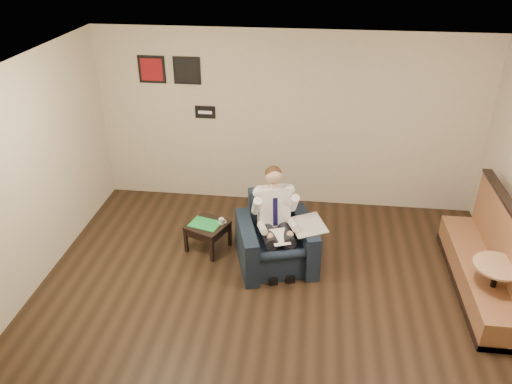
# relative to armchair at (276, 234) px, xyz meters

# --- Properties ---
(ground) EXTENTS (6.00, 6.00, 0.00)m
(ground) POSITION_rel_armchair_xyz_m (0.00, -1.21, -0.47)
(ground) COLOR black
(ground) RESTS_ON ground
(wall_back) EXTENTS (6.00, 0.02, 2.80)m
(wall_back) POSITION_rel_armchair_xyz_m (0.00, 1.79, 0.93)
(wall_back) COLOR beige
(wall_back) RESTS_ON ground
(ceiling) EXTENTS (6.00, 6.00, 0.02)m
(ceiling) POSITION_rel_armchair_xyz_m (0.00, -1.21, 2.33)
(ceiling) COLOR white
(ceiling) RESTS_ON wall_back
(seating_sign) EXTENTS (0.32, 0.02, 0.20)m
(seating_sign) POSITION_rel_armchair_xyz_m (-1.30, 1.77, 1.03)
(seating_sign) COLOR black
(seating_sign) RESTS_ON wall_back
(art_print_left) EXTENTS (0.42, 0.03, 0.42)m
(art_print_left) POSITION_rel_armchair_xyz_m (-2.10, 1.77, 1.68)
(art_print_left) COLOR maroon
(art_print_left) RESTS_ON wall_back
(art_print_right) EXTENTS (0.42, 0.03, 0.42)m
(art_print_right) POSITION_rel_armchair_xyz_m (-1.55, 1.77, 1.68)
(art_print_right) COLOR black
(art_print_right) RESTS_ON wall_back
(armchair) EXTENTS (1.22, 1.22, 0.95)m
(armchair) POSITION_rel_armchair_xyz_m (0.00, 0.00, 0.00)
(armchair) COLOR black
(armchair) RESTS_ON ground
(seated_man) EXTENTS (0.86, 1.06, 1.30)m
(seated_man) POSITION_rel_armchair_xyz_m (0.04, -0.12, 0.18)
(seated_man) COLOR white
(seated_man) RESTS_ON armchair
(lap_papers) EXTENTS (0.31, 0.37, 0.01)m
(lap_papers) POSITION_rel_armchair_xyz_m (0.06, -0.22, 0.11)
(lap_papers) COLOR white
(lap_papers) RESTS_ON seated_man
(newspaper) EXTENTS (0.56, 0.62, 0.01)m
(newspaper) POSITION_rel_armchair_xyz_m (0.41, 0.01, 0.17)
(newspaper) COLOR silver
(newspaper) RESTS_ON armchair
(side_table) EXTENTS (0.66, 0.66, 0.41)m
(side_table) POSITION_rel_armchair_xyz_m (-0.99, 0.23, -0.27)
(side_table) COLOR black
(side_table) RESTS_ON ground
(green_folder) EXTENTS (0.47, 0.39, 0.01)m
(green_folder) POSITION_rel_armchair_xyz_m (-1.02, 0.23, -0.06)
(green_folder) COLOR green
(green_folder) RESTS_ON side_table
(coffee_mug) EXTENTS (0.10, 0.10, 0.09)m
(coffee_mug) POSITION_rel_armchair_xyz_m (-0.79, 0.27, -0.02)
(coffee_mug) COLOR white
(coffee_mug) RESTS_ON side_table
(smartphone) EXTENTS (0.14, 0.12, 0.01)m
(smartphone) POSITION_rel_armchair_xyz_m (-0.89, 0.35, -0.06)
(smartphone) COLOR black
(smartphone) RESTS_ON side_table
(banquette) EXTENTS (0.54, 2.25, 1.15)m
(banquette) POSITION_rel_armchair_xyz_m (2.59, -0.21, 0.10)
(banquette) COLOR brown
(banquette) RESTS_ON ground
(cafe_table) EXTENTS (0.67, 0.67, 0.69)m
(cafe_table) POSITION_rel_armchair_xyz_m (2.60, -0.65, -0.13)
(cafe_table) COLOR tan
(cafe_table) RESTS_ON ground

